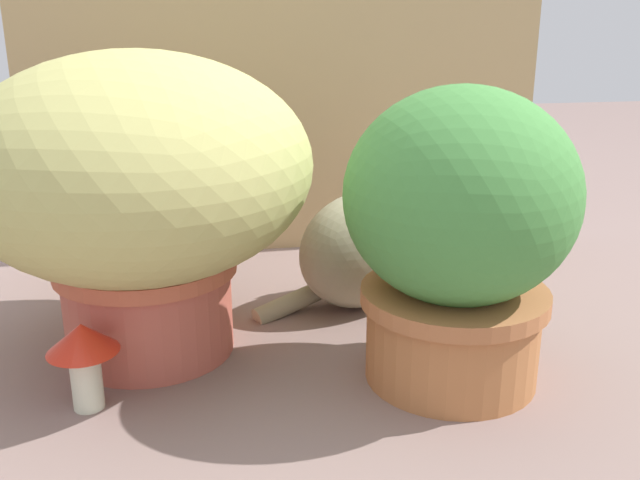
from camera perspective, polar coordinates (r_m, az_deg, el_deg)
name	(u,v)px	position (r m, az deg, el deg)	size (l,w,h in m)	color
ground_plane	(256,361)	(1.16, -5.19, -9.66)	(6.00, 6.00, 0.00)	gray
cardboard_backdrop	(288,91)	(1.62, -2.58, 11.83)	(1.16, 0.03, 0.73)	tan
grass_planter	(139,183)	(1.13, -14.30, 4.48)	(0.54, 0.54, 0.48)	#BD5A48
leafy_planter	(458,230)	(1.04, 11.04, 0.80)	(0.34, 0.34, 0.44)	#B16D3D
cat	(370,242)	(1.33, 3.99, -0.18)	(0.39, 0.26, 0.32)	gray
mushroom_ornament_red	(83,350)	(1.04, -18.46, -8.35)	(0.10, 0.10, 0.13)	silver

